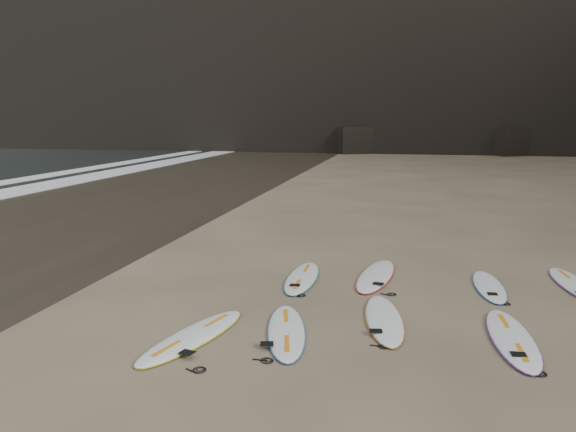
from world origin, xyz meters
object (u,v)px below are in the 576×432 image
Objects in this scene: surfboard_0 at (193,336)px; surfboard_6 at (376,275)px; surfboard_8 at (575,284)px; surfboard_3 at (512,338)px; surfboard_5 at (302,277)px; surfboard_1 at (286,331)px; surfboard_2 at (384,318)px; surfboard_7 at (489,286)px.

surfboard_0 is 0.96× the size of surfboard_6.
surfboard_8 is at bearing 9.87° from surfboard_6.
surfboard_3 is 4.68m from surfboard_5.
surfboard_1 is 3.59m from surfboard_3.
surfboard_1 is 0.97× the size of surfboard_5.
surfboard_6 is (1.56, 0.49, 0.00)m from surfboard_5.
surfboard_1 is at bearing -157.77° from surfboard_2.
surfboard_5 is (-1.86, 2.18, 0.00)m from surfboard_2.
surfboard_3 is (4.97, 0.99, 0.00)m from surfboard_0.
surfboard_3 is at bearing -92.30° from surfboard_7.
surfboard_2 is at bearing -50.87° from surfboard_5.
surfboard_5 is (-0.32, 3.07, 0.00)m from surfboard_1.
surfboard_2 is 3.14m from surfboard_7.
surfboard_2 is 0.97× the size of surfboard_8.
surfboard_3 is 2.83m from surfboard_7.
surfboard_1 is 0.91× the size of surfboard_6.
surfboard_3 reaches higher than surfboard_5.
surfboard_0 is 4.88m from surfboard_6.
surfboard_8 is (6.75, 4.30, -0.00)m from surfboard_0.
surfboard_1 is 0.94× the size of surfboard_3.
surfboard_5 is 1.10× the size of surfboard_7.
surfboard_6 is (-2.31, 3.11, 0.00)m from surfboard_3.
surfboard_8 is (5.34, 3.76, 0.00)m from surfboard_1.
surfboard_0 is 1.02× the size of surfboard_8.
surfboard_5 is at bearing 88.34° from surfboard_0.
surfboard_5 is 5.71m from surfboard_8.
surfboard_1 is 3.77m from surfboard_6.
surfboard_1 is at bearing -139.40° from surfboard_7.
surfboard_3 is at bearing -46.28° from surfboard_6.
surfboard_6 is at bearing 177.73° from surfboard_8.
surfboard_6 is 4.11m from surfboard_8.
surfboard_6 is 1.18× the size of surfboard_7.
surfboard_3 reaches higher than surfboard_1.
surfboard_2 is 4.77m from surfboard_8.
surfboard_0 is 8.01m from surfboard_8.
surfboard_5 is 0.93× the size of surfboard_6.
surfboard_5 reaches higher than surfboard_1.
surfboard_3 is at bearing -35.39° from surfboard_5.
surfboard_0 is 1.05× the size of surfboard_2.
surfboard_3 is 0.97× the size of surfboard_6.
surfboard_2 is at bearing 165.23° from surfboard_3.
surfboard_7 is at bearing 0.15° from surfboard_6.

